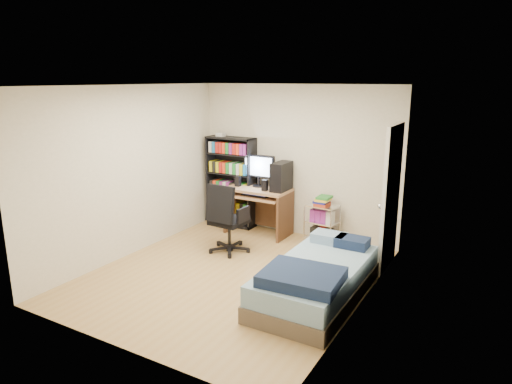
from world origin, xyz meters
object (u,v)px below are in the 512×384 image
Objects in this scene: computer_desk at (265,192)px; bed at (316,279)px; media_shelf at (231,181)px; office_chair at (227,230)px.

computer_desk reaches higher than bed.
computer_desk is (0.76, -0.12, -0.10)m from media_shelf.
media_shelf is 1.24× the size of computer_desk.
bed is at bearing -38.11° from media_shelf.
media_shelf is 0.84× the size of bed.
office_chair is at bearing 156.81° from bed.
office_chair is at bearing -94.75° from computer_desk.
media_shelf reaches higher than computer_desk.
bed is at bearing -46.96° from computer_desk.
media_shelf is 1.42m from office_chair.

